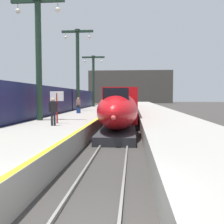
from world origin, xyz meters
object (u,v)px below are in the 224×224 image
at_px(passenger_near_edge, 78,104).
at_px(rolling_suitcase, 78,110).
at_px(station_column_far, 78,63).
at_px(passenger_mid_platform, 53,109).
at_px(regional_train_adjacent, 61,102).
at_px(station_column_distant, 93,76).
at_px(highspeed_train_main, 125,103).
at_px(station_column_mid, 38,47).
at_px(departure_info_board, 57,101).

xyz_separation_m(passenger_near_edge, rolling_suitcase, (0.06, -0.22, -0.69)).
bearing_deg(station_column_far, passenger_mid_platform, -82.66).
relative_size(regional_train_adjacent, station_column_distant, 4.09).
distance_m(passenger_mid_platform, rolling_suitcase, 11.23).
height_order(highspeed_train_main, passenger_near_edge, highspeed_train_main).
bearing_deg(regional_train_adjacent, highspeed_train_main, 9.89).
bearing_deg(regional_train_adjacent, passenger_near_edge, -55.95).
relative_size(passenger_mid_platform, rolling_suitcase, 1.72).
distance_m(highspeed_train_main, passenger_near_edge, 7.94).
bearing_deg(passenger_mid_platform, passenger_near_edge, 94.83).
relative_size(highspeed_train_main, station_column_mid, 4.37).
bearing_deg(passenger_mid_platform, highspeed_train_main, 77.94).
xyz_separation_m(highspeed_train_main, station_column_far, (-5.90, -1.40, 5.18)).
relative_size(passenger_near_edge, rolling_suitcase, 1.72).
xyz_separation_m(regional_train_adjacent, station_column_far, (2.20, 0.01, 4.97)).
relative_size(station_column_far, station_column_distant, 1.14).
bearing_deg(highspeed_train_main, station_column_distant, 117.84).
relative_size(highspeed_train_main, departure_info_board, 18.54).
bearing_deg(station_column_far, station_column_distant, 90.00).
relative_size(regional_train_adjacent, station_column_far, 3.60).
bearing_deg(regional_train_adjacent, station_column_far, 0.37).
height_order(station_column_mid, station_column_far, station_column_far).
distance_m(station_column_far, rolling_suitcase, 7.83).
bearing_deg(highspeed_train_main, passenger_near_edge, -126.77).
bearing_deg(station_column_far, rolling_suitcase, -76.95).
bearing_deg(station_column_mid, regional_train_adjacent, 99.55).
relative_size(highspeed_train_main, passenger_mid_platform, 23.26).
bearing_deg(rolling_suitcase, station_column_mid, -98.64).
bearing_deg(station_column_distant, regional_train_adjacent, -99.92).
relative_size(passenger_near_edge, departure_info_board, 0.80).
xyz_separation_m(highspeed_train_main, passenger_mid_platform, (-3.79, -17.75, 0.12)).
relative_size(station_column_distant, rolling_suitcase, 9.11).
bearing_deg(passenger_mid_platform, station_column_mid, 122.89).
xyz_separation_m(regional_train_adjacent, passenger_near_edge, (3.35, -4.95, -0.09)).
height_order(station_column_distant, rolling_suitcase, station_column_distant).
distance_m(regional_train_adjacent, passenger_mid_platform, 16.90).
height_order(regional_train_adjacent, station_column_far, station_column_far).
xyz_separation_m(passenger_mid_platform, rolling_suitcase, (-0.90, 11.17, -0.69)).
xyz_separation_m(regional_train_adjacent, station_column_distant, (2.20, 12.58, 4.32)).
height_order(station_column_mid, departure_info_board, station_column_mid).
bearing_deg(station_column_distant, station_column_mid, -90.00).
distance_m(regional_train_adjacent, station_column_far, 5.43).
distance_m(station_column_mid, station_column_far, 13.11).
distance_m(station_column_distant, passenger_near_edge, 18.12).
height_order(station_column_mid, rolling_suitcase, station_column_mid).
bearing_deg(passenger_mid_platform, regional_train_adjacent, 104.77).
relative_size(station_column_mid, station_column_far, 0.88).
relative_size(station_column_mid, departure_info_board, 4.25).
relative_size(station_column_distant, passenger_near_edge, 5.30).
bearing_deg(passenger_near_edge, departure_info_board, -85.41).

